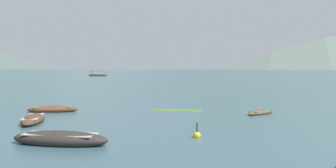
{
  "coord_description": "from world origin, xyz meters",
  "views": [
    {
      "loc": [
        2.89,
        -4.23,
        3.25
      ],
      "look_at": [
        -1.7,
        58.26,
        0.62
      ],
      "focal_mm": 39.55,
      "sensor_mm": 36.0,
      "label": 1
    }
  ],
  "objects_px": {
    "ferry_0": "(98,75)",
    "rowboat_12": "(53,109)",
    "rowboat_2": "(33,119)",
    "mooring_buoy": "(197,135)",
    "rowboat_9": "(60,139)",
    "rowboat_7": "(261,112)"
  },
  "relations": [
    {
      "from": "rowboat_7",
      "to": "rowboat_12",
      "type": "bearing_deg",
      "value": 179.28
    },
    {
      "from": "ferry_0",
      "to": "mooring_buoy",
      "type": "xyz_separation_m",
      "value": [
        41.14,
        -136.7,
        -0.36
      ]
    },
    {
      "from": "ferry_0",
      "to": "mooring_buoy",
      "type": "relative_size",
      "value": 9.59
    },
    {
      "from": "rowboat_2",
      "to": "mooring_buoy",
      "type": "relative_size",
      "value": 5.65
    },
    {
      "from": "rowboat_2",
      "to": "rowboat_9",
      "type": "distance_m",
      "value": 7.37
    },
    {
      "from": "rowboat_7",
      "to": "rowboat_12",
      "type": "height_order",
      "value": "rowboat_12"
    },
    {
      "from": "rowboat_9",
      "to": "ferry_0",
      "type": "distance_m",
      "value": 143.16
    },
    {
      "from": "rowboat_12",
      "to": "rowboat_9",
      "type": "bearing_deg",
      "value": -67.08
    },
    {
      "from": "ferry_0",
      "to": "mooring_buoy",
      "type": "distance_m",
      "value": 142.76
    },
    {
      "from": "mooring_buoy",
      "to": "rowboat_2",
      "type": "bearing_deg",
      "value": 157.16
    },
    {
      "from": "rowboat_2",
      "to": "mooring_buoy",
      "type": "distance_m",
      "value": 10.71
    },
    {
      "from": "rowboat_7",
      "to": "rowboat_9",
      "type": "distance_m",
      "value": 15.43
    },
    {
      "from": "rowboat_12",
      "to": "mooring_buoy",
      "type": "bearing_deg",
      "value": -41.43
    },
    {
      "from": "mooring_buoy",
      "to": "rowboat_9",
      "type": "bearing_deg",
      "value": -160.82
    },
    {
      "from": "rowboat_12",
      "to": "mooring_buoy",
      "type": "relative_size",
      "value": 4.86
    },
    {
      "from": "rowboat_2",
      "to": "rowboat_9",
      "type": "bearing_deg",
      "value": -57.24
    },
    {
      "from": "rowboat_12",
      "to": "mooring_buoy",
      "type": "distance_m",
      "value": 14.34
    },
    {
      "from": "rowboat_2",
      "to": "rowboat_7",
      "type": "distance_m",
      "value": 15.34
    },
    {
      "from": "rowboat_7",
      "to": "rowboat_9",
      "type": "relative_size",
      "value": 0.63
    },
    {
      "from": "ferry_0",
      "to": "rowboat_12",
      "type": "bearing_deg",
      "value": -76.57
    },
    {
      "from": "rowboat_2",
      "to": "rowboat_12",
      "type": "relative_size",
      "value": 1.16
    },
    {
      "from": "rowboat_12",
      "to": "mooring_buoy",
      "type": "xyz_separation_m",
      "value": [
        10.75,
        -9.49,
        -0.1
      ]
    }
  ]
}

